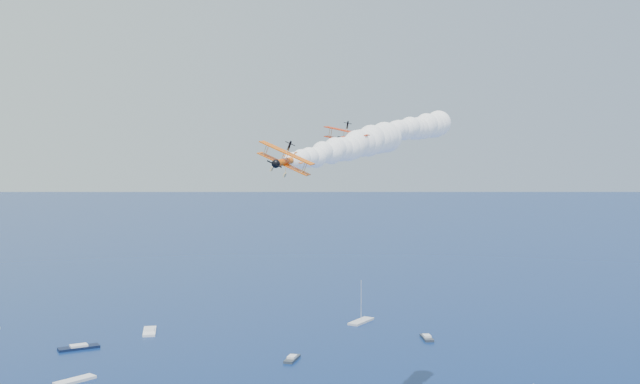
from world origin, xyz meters
TOP-DOWN VIEW (x-y plane):
  - biplane_lead at (21.02, 27.93)m, footprint 9.73×10.46m
  - biplane_trail at (-0.67, 7.60)m, footprint 9.99×10.37m
  - smoke_trail_lead at (42.06, 41.63)m, footprint 51.60×47.82m
  - smoke_trail_trail at (18.74, 23.52)m, footprint 51.72×50.87m

SIDE VIEW (x-z plane):
  - biplane_trail at x=-0.67m, z-range 52.30..59.41m
  - smoke_trail_trail at x=18.74m, z-range 53.18..62.27m
  - biplane_lead at x=21.02m, z-range 55.84..62.08m
  - smoke_trail_lead at x=42.06m, z-range 56.29..65.38m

